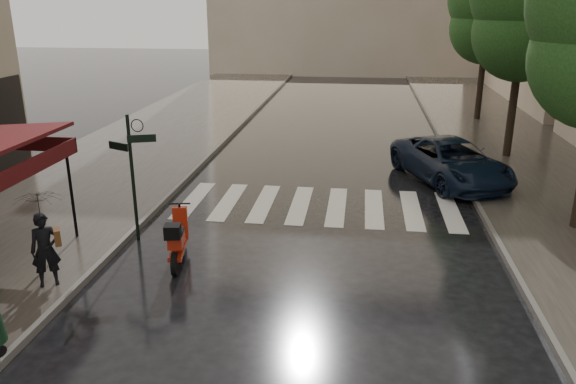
# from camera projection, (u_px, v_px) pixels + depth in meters

# --- Properties ---
(ground) EXTENTS (120.00, 120.00, 0.00)m
(ground) POSITION_uv_depth(u_px,v_px,m) (139.00, 305.00, 10.76)
(ground) COLOR black
(ground) RESTS_ON ground
(sidewalk_near) EXTENTS (6.00, 60.00, 0.12)m
(sidewalk_near) POSITION_uv_depth(u_px,v_px,m) (145.00, 145.00, 22.56)
(sidewalk_near) COLOR #38332D
(sidewalk_near) RESTS_ON ground
(sidewalk_far) EXTENTS (5.50, 60.00, 0.12)m
(sidewalk_far) POSITION_uv_depth(u_px,v_px,m) (527.00, 158.00, 20.75)
(sidewalk_far) COLOR #38332D
(sidewalk_far) RESTS_ON ground
(curb_near) EXTENTS (0.12, 60.00, 0.16)m
(curb_near) POSITION_uv_depth(u_px,v_px,m) (219.00, 147.00, 22.18)
(curb_near) COLOR #595651
(curb_near) RESTS_ON ground
(curb_far) EXTENTS (0.12, 60.00, 0.16)m
(curb_far) POSITION_uv_depth(u_px,v_px,m) (450.00, 155.00, 21.09)
(curb_far) COLOR #595651
(curb_far) RESTS_ON ground
(crosswalk) EXTENTS (7.85, 3.20, 0.01)m
(crosswalk) POSITION_uv_depth(u_px,v_px,m) (318.00, 205.00, 16.03)
(crosswalk) COLOR silver
(crosswalk) RESTS_ON ground
(signpost) EXTENTS (1.17, 0.29, 3.10)m
(signpost) POSITION_uv_depth(u_px,v_px,m) (132.00, 168.00, 13.14)
(signpost) COLOR black
(signpost) RESTS_ON ground
(tree_mid) EXTENTS (3.80, 3.80, 8.34)m
(tree_mid) POSITION_uv_depth(u_px,v_px,m) (526.00, 0.00, 19.06)
(tree_mid) COLOR black
(tree_mid) RESTS_ON sidewalk_far
(tree_far) EXTENTS (3.80, 3.80, 8.16)m
(tree_far) POSITION_uv_depth(u_px,v_px,m) (489.00, 3.00, 25.65)
(tree_far) COLOR black
(tree_far) RESTS_ON sidewalk_far
(pedestrian_with_umbrella) EXTENTS (1.25, 1.25, 2.38)m
(pedestrian_with_umbrella) POSITION_uv_depth(u_px,v_px,m) (40.00, 211.00, 10.81)
(pedestrian_with_umbrella) COLOR black
(pedestrian_with_umbrella) RESTS_ON sidewalk_near
(scooter) EXTENTS (0.64, 1.78, 1.18)m
(scooter) POSITION_uv_depth(u_px,v_px,m) (178.00, 240.00, 12.36)
(scooter) COLOR black
(scooter) RESTS_ON ground
(parked_car) EXTENTS (3.94, 5.39, 1.36)m
(parked_car) POSITION_uv_depth(u_px,v_px,m) (451.00, 161.00, 17.98)
(parked_car) COLOR black
(parked_car) RESTS_ON ground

